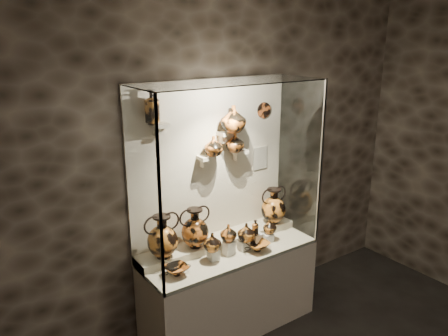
# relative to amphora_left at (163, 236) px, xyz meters

# --- Properties ---
(wall_back) EXTENTS (5.00, 0.02, 3.20)m
(wall_back) POSITION_rel_amphora_left_xyz_m (0.62, 0.19, 0.50)
(wall_back) COLOR #2D241C
(wall_back) RESTS_ON ground
(plinth) EXTENTS (1.70, 0.60, 0.80)m
(plinth) POSITION_rel_amphora_left_xyz_m (0.62, -0.13, -0.70)
(plinth) COLOR beige
(plinth) RESTS_ON floor
(front_tier) EXTENTS (1.68, 0.58, 0.03)m
(front_tier) POSITION_rel_amphora_left_xyz_m (0.62, -0.13, -0.28)
(front_tier) COLOR beige
(front_tier) RESTS_ON plinth
(rear_tier) EXTENTS (1.70, 0.25, 0.10)m
(rear_tier) POSITION_rel_amphora_left_xyz_m (0.62, 0.04, -0.25)
(rear_tier) COLOR beige
(rear_tier) RESTS_ON plinth
(back_panel) EXTENTS (1.70, 0.03, 1.60)m
(back_panel) POSITION_rel_amphora_left_xyz_m (0.62, 0.18, 0.50)
(back_panel) COLOR beige
(back_panel) RESTS_ON plinth
(glass_front) EXTENTS (1.70, 0.01, 1.60)m
(glass_front) POSITION_rel_amphora_left_xyz_m (0.62, -0.43, 0.50)
(glass_front) COLOR white
(glass_front) RESTS_ON plinth
(glass_left) EXTENTS (0.01, 0.60, 1.60)m
(glass_left) POSITION_rel_amphora_left_xyz_m (-0.22, -0.13, 0.50)
(glass_left) COLOR white
(glass_left) RESTS_ON plinth
(glass_right) EXTENTS (0.01, 0.60, 1.60)m
(glass_right) POSITION_rel_amphora_left_xyz_m (1.47, -0.13, 0.50)
(glass_right) COLOR white
(glass_right) RESTS_ON plinth
(glass_top) EXTENTS (1.70, 0.60, 0.01)m
(glass_top) POSITION_rel_amphora_left_xyz_m (0.62, -0.13, 1.30)
(glass_top) COLOR white
(glass_top) RESTS_ON back_panel
(frame_post_left) EXTENTS (0.02, 0.02, 1.60)m
(frame_post_left) POSITION_rel_amphora_left_xyz_m (-0.22, -0.42, 0.50)
(frame_post_left) COLOR gray
(frame_post_left) RESTS_ON plinth
(frame_post_right) EXTENTS (0.02, 0.02, 1.60)m
(frame_post_right) POSITION_rel_amphora_left_xyz_m (1.46, -0.42, 0.50)
(frame_post_right) COLOR gray
(frame_post_right) RESTS_ON plinth
(pedestal_a) EXTENTS (0.09, 0.09, 0.10)m
(pedestal_a) POSITION_rel_amphora_left_xyz_m (0.40, -0.18, -0.22)
(pedestal_a) COLOR silver
(pedestal_a) RESTS_ON front_tier
(pedestal_b) EXTENTS (0.09, 0.09, 0.13)m
(pedestal_b) POSITION_rel_amphora_left_xyz_m (0.57, -0.18, -0.20)
(pedestal_b) COLOR silver
(pedestal_b) RESTS_ON front_tier
(pedestal_c) EXTENTS (0.09, 0.09, 0.09)m
(pedestal_c) POSITION_rel_amphora_left_xyz_m (0.74, -0.18, -0.22)
(pedestal_c) COLOR silver
(pedestal_c) RESTS_ON front_tier
(pedestal_d) EXTENTS (0.09, 0.09, 0.12)m
(pedestal_d) POSITION_rel_amphora_left_xyz_m (0.90, -0.18, -0.21)
(pedestal_d) COLOR silver
(pedestal_d) RESTS_ON front_tier
(pedestal_e) EXTENTS (0.09, 0.09, 0.08)m
(pedestal_e) POSITION_rel_amphora_left_xyz_m (1.04, -0.18, -0.23)
(pedestal_e) COLOR silver
(pedestal_e) RESTS_ON front_tier
(bracket_ul) EXTENTS (0.14, 0.12, 0.04)m
(bracket_ul) POSITION_rel_amphora_left_xyz_m (0.07, 0.11, 0.95)
(bracket_ul) COLOR beige
(bracket_ul) RESTS_ON back_panel
(bracket_ca) EXTENTS (0.14, 0.12, 0.04)m
(bracket_ca) POSITION_rel_amphora_left_xyz_m (0.52, 0.11, 0.60)
(bracket_ca) COLOR beige
(bracket_ca) RESTS_ON back_panel
(bracket_cb) EXTENTS (0.10, 0.12, 0.04)m
(bracket_cb) POSITION_rel_amphora_left_xyz_m (0.72, 0.11, 0.80)
(bracket_cb) COLOR beige
(bracket_cb) RESTS_ON back_panel
(bracket_cc) EXTENTS (0.14, 0.12, 0.04)m
(bracket_cc) POSITION_rel_amphora_left_xyz_m (0.90, 0.11, 0.60)
(bracket_cc) COLOR beige
(bracket_cc) RESTS_ON back_panel
(amphora_left) EXTENTS (0.36, 0.36, 0.40)m
(amphora_left) POSITION_rel_amphora_left_xyz_m (0.00, 0.00, 0.00)
(amphora_left) COLOR orange
(amphora_left) RESTS_ON rear_tier
(amphora_mid) EXTENTS (0.33, 0.33, 0.38)m
(amphora_mid) POSITION_rel_amphora_left_xyz_m (0.33, 0.01, -0.01)
(amphora_mid) COLOR #C76623
(amphora_mid) RESTS_ON rear_tier
(amphora_right) EXTENTS (0.31, 0.31, 0.38)m
(amphora_right) POSITION_rel_amphora_left_xyz_m (1.27, 0.01, -0.01)
(amphora_right) COLOR orange
(amphora_right) RESTS_ON rear_tier
(jug_a) EXTENTS (0.16, 0.16, 0.17)m
(jug_a) POSITION_rel_amphora_left_xyz_m (0.38, -0.20, -0.08)
(jug_a) COLOR orange
(jug_a) RESTS_ON pedestal_a
(jug_b) EXTENTS (0.19, 0.19, 0.16)m
(jug_b) POSITION_rel_amphora_left_xyz_m (0.58, -0.17, -0.06)
(jug_b) COLOR #C76623
(jug_b) RESTS_ON pedestal_b
(jug_c) EXTENTS (0.21, 0.21, 0.18)m
(jug_c) POSITION_rel_amphora_left_xyz_m (0.76, -0.19, -0.09)
(jug_c) COLOR orange
(jug_c) RESTS_ON pedestal_c
(jug_e) EXTENTS (0.17, 0.17, 0.14)m
(jug_e) POSITION_rel_amphora_left_xyz_m (1.07, -0.18, -0.12)
(jug_e) COLOR orange
(jug_e) RESTS_ON pedestal_e
(lekythos_small) EXTENTS (0.08, 0.08, 0.17)m
(lekythos_small) POSITION_rel_amphora_left_xyz_m (0.87, -0.20, -0.06)
(lekythos_small) COLOR #C76623
(lekythos_small) RESTS_ON pedestal_d
(kylix_left) EXTENTS (0.28, 0.25, 0.10)m
(kylix_left) POSITION_rel_amphora_left_xyz_m (0.00, -0.23, -0.22)
(kylix_left) COLOR #C76623
(kylix_left) RESTS_ON front_tier
(kylix_right) EXTENTS (0.28, 0.24, 0.11)m
(kylix_right) POSITION_rel_amphora_left_xyz_m (0.84, -0.28, -0.21)
(kylix_right) COLOR orange
(kylix_right) RESTS_ON front_tier
(lekythos_tall) EXTENTS (0.16, 0.16, 0.32)m
(lekythos_tall) POSITION_rel_amphora_left_xyz_m (0.01, 0.10, 1.13)
(lekythos_tall) COLOR orange
(lekythos_tall) RESTS_ON bracket_ul
(ovoid_vase_a) EXTENTS (0.22, 0.22, 0.18)m
(ovoid_vase_a) POSITION_rel_amphora_left_xyz_m (0.58, 0.07, 0.71)
(ovoid_vase_a) COLOR #C76623
(ovoid_vase_a) RESTS_ON bracket_ca
(ovoid_vase_b) EXTENTS (0.24, 0.24, 0.25)m
(ovoid_vase_b) POSITION_rel_amphora_left_xyz_m (0.78, 0.04, 0.94)
(ovoid_vase_b) COLOR #C76623
(ovoid_vase_b) RESTS_ON bracket_cb
(ovoid_vase_c) EXTENTS (0.20, 0.20, 0.18)m
(ovoid_vase_c) POSITION_rel_amphora_left_xyz_m (0.82, 0.07, 0.71)
(ovoid_vase_c) COLOR #C76623
(ovoid_vase_c) RESTS_ON bracket_cc
(wall_plate) EXTENTS (0.16, 0.02, 0.16)m
(wall_plate) POSITION_rel_amphora_left_xyz_m (1.24, 0.16, 0.96)
(wall_plate) COLOR #B05122
(wall_plate) RESTS_ON back_panel
(info_placard) EXTENTS (0.18, 0.01, 0.23)m
(info_placard) POSITION_rel_amphora_left_xyz_m (1.21, 0.16, 0.48)
(info_placard) COLOR beige
(info_placard) RESTS_ON back_panel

